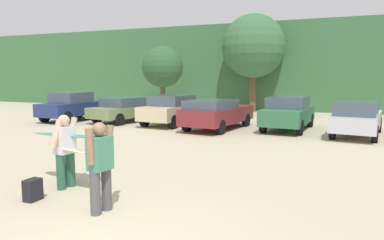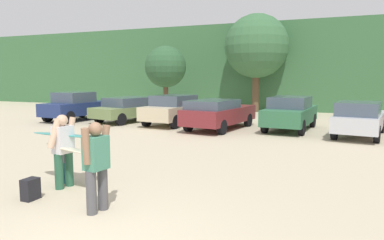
{
  "view_description": "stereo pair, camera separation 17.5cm",
  "coord_description": "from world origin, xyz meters",
  "px_view_note": "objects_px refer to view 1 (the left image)",
  "views": [
    {
      "loc": [
        3.27,
        -4.39,
        2.54
      ],
      "look_at": [
        -1.2,
        6.72,
        1.12
      ],
      "focal_mm": 33.84,
      "sensor_mm": 36.0,
      "label": 1
    },
    {
      "loc": [
        3.43,
        -4.33,
        2.54
      ],
      "look_at": [
        -1.2,
        6.72,
        1.12
      ],
      "focal_mm": 33.84,
      "sensor_mm": 36.0,
      "label": 2
    }
  ],
  "objects_px": {
    "parked_car_olive_green": "(127,109)",
    "person_companion": "(100,162)",
    "parked_car_navy": "(72,106)",
    "parked_car_silver": "(357,118)",
    "parked_car_maroon": "(217,113)",
    "person_child": "(67,158)",
    "backpack_dropped": "(33,190)",
    "surfboard_teal": "(66,135)",
    "surfboard_cream": "(69,149)",
    "parked_car_forest_green": "(288,112)",
    "parked_car_champagne": "(172,109)",
    "person_adult": "(65,147)"
  },
  "relations": [
    {
      "from": "parked_car_olive_green",
      "to": "surfboard_cream",
      "type": "xyz_separation_m",
      "value": [
        5.47,
        -11.18,
        0.16
      ]
    },
    {
      "from": "parked_car_olive_green",
      "to": "surfboard_cream",
      "type": "distance_m",
      "value": 12.44
    },
    {
      "from": "parked_car_silver",
      "to": "surfboard_cream",
      "type": "relative_size",
      "value": 2.61
    },
    {
      "from": "parked_car_silver",
      "to": "surfboard_teal",
      "type": "distance_m",
      "value": 12.29
    },
    {
      "from": "person_child",
      "to": "parked_car_maroon",
      "type": "bearing_deg",
      "value": -85.08
    },
    {
      "from": "surfboard_teal",
      "to": "parked_car_forest_green",
      "type": "bearing_deg",
      "value": -107.88
    },
    {
      "from": "parked_car_maroon",
      "to": "person_adult",
      "type": "relative_size",
      "value": 2.9
    },
    {
      "from": "surfboard_cream",
      "to": "parked_car_olive_green",
      "type": "bearing_deg",
      "value": -44.33
    },
    {
      "from": "parked_car_navy",
      "to": "surfboard_cream",
      "type": "xyz_separation_m",
      "value": [
        8.72,
        -10.48,
        0.06
      ]
    },
    {
      "from": "parked_car_navy",
      "to": "person_child",
      "type": "xyz_separation_m",
      "value": [
        8.42,
        -10.2,
        -0.24
      ]
    },
    {
      "from": "person_child",
      "to": "person_companion",
      "type": "distance_m",
      "value": 2.3
    },
    {
      "from": "parked_car_olive_green",
      "to": "parked_car_navy",
      "type": "bearing_deg",
      "value": 115.8
    },
    {
      "from": "parked_car_maroon",
      "to": "person_companion",
      "type": "height_order",
      "value": "person_companion"
    },
    {
      "from": "parked_car_champagne",
      "to": "parked_car_forest_green",
      "type": "xyz_separation_m",
      "value": [
        5.99,
        0.37,
        0.01
      ]
    },
    {
      "from": "person_companion",
      "to": "surfboard_teal",
      "type": "xyz_separation_m",
      "value": [
        -1.85,
        1.22,
        0.21
      ]
    },
    {
      "from": "parked_car_olive_green",
      "to": "person_companion",
      "type": "bearing_deg",
      "value": -136.24
    },
    {
      "from": "parked_car_silver",
      "to": "backpack_dropped",
      "type": "height_order",
      "value": "parked_car_silver"
    },
    {
      "from": "person_child",
      "to": "surfboard_cream",
      "type": "bearing_deg",
      "value": 145.88
    },
    {
      "from": "person_companion",
      "to": "backpack_dropped",
      "type": "height_order",
      "value": "person_companion"
    },
    {
      "from": "parked_car_olive_green",
      "to": "parked_car_forest_green",
      "type": "distance_m",
      "value": 8.95
    },
    {
      "from": "parked_car_champagne",
      "to": "parked_car_forest_green",
      "type": "bearing_deg",
      "value": -80.49
    },
    {
      "from": "parked_car_navy",
      "to": "surfboard_teal",
      "type": "distance_m",
      "value": 13.29
    },
    {
      "from": "parked_car_olive_green",
      "to": "parked_car_silver",
      "type": "distance_m",
      "value": 11.96
    },
    {
      "from": "parked_car_navy",
      "to": "parked_car_olive_green",
      "type": "distance_m",
      "value": 3.33
    },
    {
      "from": "parked_car_silver",
      "to": "surfboard_cream",
      "type": "height_order",
      "value": "parked_car_silver"
    },
    {
      "from": "parked_car_olive_green",
      "to": "person_adult",
      "type": "xyz_separation_m",
      "value": [
        5.39,
        -11.21,
        0.2
      ]
    },
    {
      "from": "parked_car_champagne",
      "to": "person_companion",
      "type": "xyz_separation_m",
      "value": [
        4.1,
        -11.97,
        0.13
      ]
    },
    {
      "from": "parked_car_navy",
      "to": "parked_car_silver",
      "type": "distance_m",
      "value": 15.19
    },
    {
      "from": "parked_car_champagne",
      "to": "person_adult",
      "type": "distance_m",
      "value": 11.28
    },
    {
      "from": "parked_car_forest_green",
      "to": "parked_car_olive_green",
      "type": "bearing_deg",
      "value": 95.67
    },
    {
      "from": "parked_car_silver",
      "to": "person_child",
      "type": "xyz_separation_m",
      "value": [
        -6.77,
        -10.23,
        -0.18
      ]
    },
    {
      "from": "person_adult",
      "to": "person_companion",
      "type": "distance_m",
      "value": 1.92
    },
    {
      "from": "backpack_dropped",
      "to": "parked_car_champagne",
      "type": "bearing_deg",
      "value": 101.29
    },
    {
      "from": "parked_car_champagne",
      "to": "parked_car_maroon",
      "type": "relative_size",
      "value": 0.88
    },
    {
      "from": "parked_car_forest_green",
      "to": "backpack_dropped",
      "type": "height_order",
      "value": "parked_car_forest_green"
    },
    {
      "from": "parked_car_navy",
      "to": "parked_car_maroon",
      "type": "xyz_separation_m",
      "value": [
        8.94,
        -0.24,
        -0.05
      ]
    },
    {
      "from": "parked_car_forest_green",
      "to": "backpack_dropped",
      "type": "relative_size",
      "value": 10.22
    },
    {
      "from": "person_adult",
      "to": "person_companion",
      "type": "height_order",
      "value": "person_companion"
    },
    {
      "from": "parked_car_maroon",
      "to": "person_companion",
      "type": "relative_size",
      "value": 2.86
    },
    {
      "from": "parked_car_olive_green",
      "to": "person_adult",
      "type": "height_order",
      "value": "person_adult"
    },
    {
      "from": "parked_car_maroon",
      "to": "person_child",
      "type": "bearing_deg",
      "value": -175.28
    },
    {
      "from": "parked_car_champagne",
      "to": "backpack_dropped",
      "type": "bearing_deg",
      "value": -162.78
    },
    {
      "from": "person_adult",
      "to": "surfboard_teal",
      "type": "height_order",
      "value": "person_adult"
    },
    {
      "from": "surfboard_teal",
      "to": "backpack_dropped",
      "type": "xyz_separation_m",
      "value": [
        0.14,
        -1.21,
        -0.95
      ]
    },
    {
      "from": "person_child",
      "to": "person_companion",
      "type": "height_order",
      "value": "person_companion"
    },
    {
      "from": "parked_car_silver",
      "to": "person_adult",
      "type": "distance_m",
      "value": 12.41
    },
    {
      "from": "parked_car_forest_green",
      "to": "parked_car_maroon",
      "type": "bearing_deg",
      "value": 113.41
    },
    {
      "from": "person_child",
      "to": "backpack_dropped",
      "type": "height_order",
      "value": "person_child"
    },
    {
      "from": "parked_car_champagne",
      "to": "parked_car_silver",
      "type": "height_order",
      "value": "parked_car_champagne"
    },
    {
      "from": "parked_car_olive_green",
      "to": "person_adult",
      "type": "distance_m",
      "value": 12.45
    }
  ]
}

